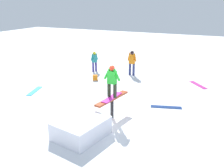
% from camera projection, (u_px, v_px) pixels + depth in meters
% --- Properties ---
extents(ground_plane, '(60.00, 60.00, 0.00)m').
position_uv_depth(ground_plane, '(112.00, 117.00, 10.73)').
color(ground_plane, white).
extents(rail_feature, '(2.06, 0.64, 0.90)m').
position_uv_depth(rail_feature, '(112.00, 101.00, 10.49)').
color(rail_feature, black).
rests_on(rail_feature, ground).
extents(snow_kicker_ramp, '(2.04, 1.80, 0.67)m').
position_uv_depth(snow_kicker_ramp, '(81.00, 128.00, 9.10)').
color(snow_kicker_ramp, white).
rests_on(snow_kicker_ramp, ground).
extents(main_rider_on_rail, '(1.36, 0.76, 1.39)m').
position_uv_depth(main_rider_on_rail, '(112.00, 82.00, 10.22)').
color(main_rider_on_rail, '#C622A4').
rests_on(main_rider_on_rail, rail_feature).
extents(bystander_teal, '(0.63, 0.31, 1.42)m').
position_uv_depth(bystander_teal, '(94.00, 60.00, 17.49)').
color(bystander_teal, navy).
rests_on(bystander_teal, ground).
extents(bystander_orange, '(0.29, 0.68, 1.66)m').
position_uv_depth(bystander_orange, '(132.00, 62.00, 16.52)').
color(bystander_orange, navy).
rests_on(bystander_orange, ground).
extents(loose_snowboard_cyan, '(1.49, 0.68, 0.02)m').
position_uv_depth(loose_snowboard_cyan, '(35.00, 91.00, 13.83)').
color(loose_snowboard_cyan, '#2DAFD5').
rests_on(loose_snowboard_cyan, ground).
extents(loose_snowboard_navy, '(0.67, 1.45, 0.02)m').
position_uv_depth(loose_snowboard_navy, '(166.00, 107.00, 11.71)').
color(loose_snowboard_navy, navy).
rests_on(loose_snowboard_navy, ground).
extents(loose_snowboard_magenta, '(1.34, 1.17, 0.02)m').
position_uv_depth(loose_snowboard_magenta, '(198.00, 85.00, 14.82)').
color(loose_snowboard_magenta, '#CB2E91').
rests_on(loose_snowboard_magenta, ground).
extents(backpack_on_snow, '(0.33, 0.37, 0.34)m').
position_uv_depth(backpack_on_snow, '(95.00, 78.00, 15.69)').
color(backpack_on_snow, orange).
rests_on(backpack_on_snow, ground).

